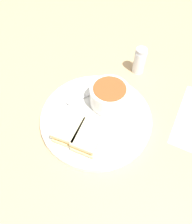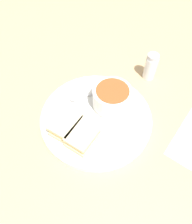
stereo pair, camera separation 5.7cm
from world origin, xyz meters
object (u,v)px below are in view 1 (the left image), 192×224
object	(u,v)px
soup_bowl	(109,95)
salt_shaker	(140,61)
sandwich_half_far	(88,138)
spoon	(75,100)
sandwich_half_near	(69,129)

from	to	relation	value
soup_bowl	salt_shaker	world-z (taller)	salt_shaker
sandwich_half_far	soup_bowl	bearing A→B (deg)	31.19
spoon	salt_shaker	bearing A→B (deg)	-172.05
soup_bowl	sandwich_half_far	xyz separation A→B (m)	(-0.12, -0.07, -0.01)
soup_bowl	sandwich_half_far	bearing A→B (deg)	-148.81
spoon	salt_shaker	world-z (taller)	salt_shaker
spoon	sandwich_half_near	world-z (taller)	sandwich_half_near
sandwich_half_near	salt_shaker	size ratio (longest dim) A/B	1.14
soup_bowl	spoon	distance (m)	0.10
sandwich_half_near	spoon	bearing A→B (deg)	50.92
soup_bowl	spoon	world-z (taller)	soup_bowl
spoon	soup_bowl	bearing A→B (deg)	149.09
soup_bowl	sandwich_half_near	size ratio (longest dim) A/B	1.05
spoon	salt_shaker	xyz separation A→B (m)	(0.24, 0.00, 0.02)
sandwich_half_near	sandwich_half_far	size ratio (longest dim) A/B	1.00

